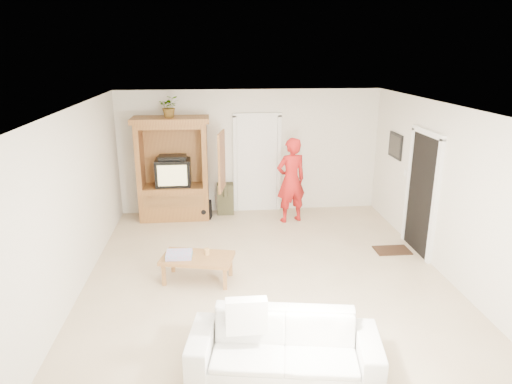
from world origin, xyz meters
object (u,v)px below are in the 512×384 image
Objects in this scene: armoire at (175,175)px; coffee_table at (197,259)px; man at (291,180)px; sofa at (284,345)px.

armoire reaches higher than coffee_table.
armoire is 2.91m from coffee_table.
man reaches higher than coffee_table.
armoire is 1.02× the size of sofa.
armoire is 1.21× the size of man.
armoire is 1.81× the size of coffee_table.
coffee_table is at bearing 35.09° from man.
man is 1.49× the size of coffee_table.
armoire reaches higher than sofa.
man is at bearing 88.96° from sofa.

